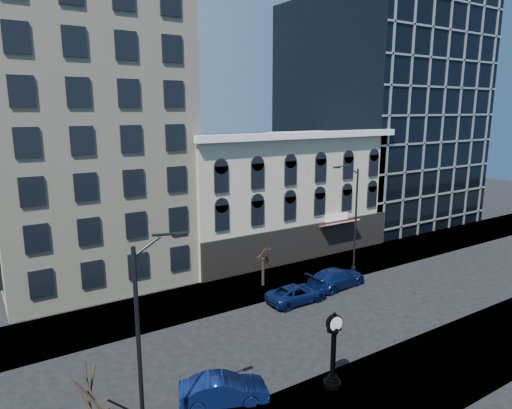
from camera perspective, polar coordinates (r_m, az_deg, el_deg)
ground at (r=30.45m, az=0.94°, el=-16.68°), size 160.00×160.00×0.00m
sidewalk_far at (r=36.69m, az=-6.14°, el=-11.48°), size 160.00×6.00×0.12m
sidewalk_near at (r=25.17m, az=12.00°, el=-23.56°), size 160.00×6.00×0.12m
cream_tower at (r=42.34m, az=-21.60°, el=17.52°), size 15.90×15.40×42.50m
victorian_row at (r=47.43m, az=2.41°, el=1.44°), size 22.60×11.19×12.50m
glass_office at (r=63.71m, az=14.93°, el=10.94°), size 20.00×20.15×28.00m
street_clock at (r=25.43m, az=9.63°, el=-17.82°), size 0.95×0.95×4.21m
street_lamp_near at (r=18.49m, az=-12.63°, el=-10.41°), size 2.57×0.39×9.94m
street_lamp_far at (r=40.60m, az=11.55°, el=1.73°), size 2.39×1.30×9.90m
bare_tree_near at (r=18.32m, az=-18.31°, el=-20.81°), size 3.63×3.63×6.23m
bare_tree_far at (r=37.75m, az=0.90°, el=-6.03°), size 2.20×2.20×3.78m
car_near_b at (r=24.73m, az=-4.10°, el=-22.11°), size 4.71×3.08×1.47m
car_far_a at (r=35.74m, az=5.08°, el=-11.03°), size 4.92×2.28×1.36m
car_far_b at (r=38.93m, az=10.02°, el=-9.01°), size 5.78×2.80×1.62m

